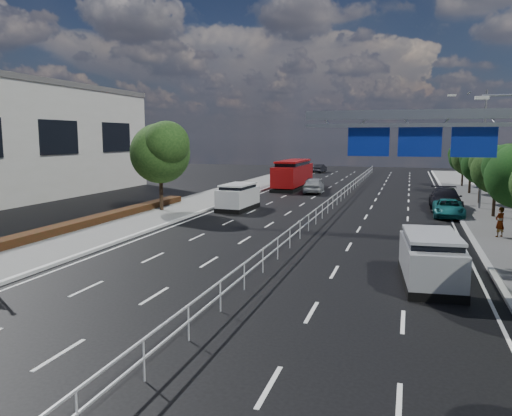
% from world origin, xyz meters
% --- Properties ---
extents(ground, '(160.00, 160.00, 0.00)m').
position_xyz_m(ground, '(0.00, 0.00, 0.00)').
color(ground, black).
rests_on(ground, ground).
extents(kerb_near, '(0.25, 140.00, 0.15)m').
position_xyz_m(kerb_near, '(-9.00, 0.00, 0.07)').
color(kerb_near, silver).
rests_on(kerb_near, ground).
extents(median_fence, '(0.05, 85.00, 1.02)m').
position_xyz_m(median_fence, '(0.00, 22.50, 0.53)').
color(median_fence, silver).
rests_on(median_fence, ground).
extents(hedge_near, '(1.00, 36.00, 0.44)m').
position_xyz_m(hedge_near, '(-13.30, 5.00, 0.36)').
color(hedge_near, black).
rests_on(hedge_near, sidewalk_near).
extents(overhead_gantry, '(10.24, 0.38, 7.45)m').
position_xyz_m(overhead_gantry, '(6.74, 10.05, 5.61)').
color(overhead_gantry, gray).
rests_on(overhead_gantry, ground).
extents(streetlight_far, '(2.78, 2.40, 9.00)m').
position_xyz_m(streetlight_far, '(10.50, 26.00, 5.21)').
color(streetlight_far, gray).
rests_on(streetlight_far, ground).
extents(near_tree_back, '(4.84, 4.51, 6.69)m').
position_xyz_m(near_tree_back, '(-11.94, 17.97, 4.61)').
color(near_tree_back, black).
rests_on(near_tree_back, ground).
extents(far_tree_e, '(3.63, 3.38, 5.13)m').
position_xyz_m(far_tree_e, '(11.25, 21.98, 3.56)').
color(far_tree_e, black).
rests_on(far_tree_e, ground).
extents(far_tree_f, '(3.52, 3.28, 5.02)m').
position_xyz_m(far_tree_f, '(11.24, 29.48, 3.49)').
color(far_tree_f, black).
rests_on(far_tree_f, ground).
extents(far_tree_g, '(3.96, 3.69, 5.45)m').
position_xyz_m(far_tree_g, '(11.25, 36.98, 3.75)').
color(far_tree_g, black).
rests_on(far_tree_g, ground).
extents(far_tree_h, '(3.41, 3.18, 4.91)m').
position_xyz_m(far_tree_h, '(11.24, 44.48, 3.42)').
color(far_tree_h, black).
rests_on(far_tree_h, ground).
extents(white_minivan, '(2.19, 4.67, 1.99)m').
position_xyz_m(white_minivan, '(-6.91, 20.73, 0.98)').
color(white_minivan, black).
rests_on(white_minivan, ground).
extents(red_bus, '(2.47, 10.19, 3.04)m').
position_xyz_m(red_bus, '(-6.50, 37.67, 1.58)').
color(red_bus, black).
rests_on(red_bus, ground).
extents(near_car_silver, '(2.28, 4.80, 1.59)m').
position_xyz_m(near_car_silver, '(-3.53, 33.97, 0.79)').
color(near_car_silver, '#979A9E').
rests_on(near_car_silver, ground).
extents(near_car_dark, '(1.78, 4.16, 1.33)m').
position_xyz_m(near_car_dark, '(-8.00, 62.65, 0.67)').
color(near_car_dark, black).
rests_on(near_car_dark, ground).
extents(silver_minivan, '(2.42, 4.87, 1.96)m').
position_xyz_m(silver_minivan, '(6.50, 4.42, 0.96)').
color(silver_minivan, black).
rests_on(silver_minivan, ground).
extents(parked_car_teal, '(2.06, 4.43, 1.23)m').
position_xyz_m(parked_car_teal, '(8.30, 21.73, 0.61)').
color(parked_car_teal, '#166467').
rests_on(parked_car_teal, ground).
extents(parked_car_dark, '(2.30, 5.65, 1.64)m').
position_xyz_m(parked_car_dark, '(8.30, 25.49, 0.82)').
color(parked_car_dark, black).
rests_on(parked_car_dark, ground).
extents(pedestrian_a, '(0.71, 0.69, 1.65)m').
position_xyz_m(pedestrian_a, '(10.40, 14.30, 0.96)').
color(pedestrian_a, gray).
rests_on(pedestrian_a, sidewalk_far).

